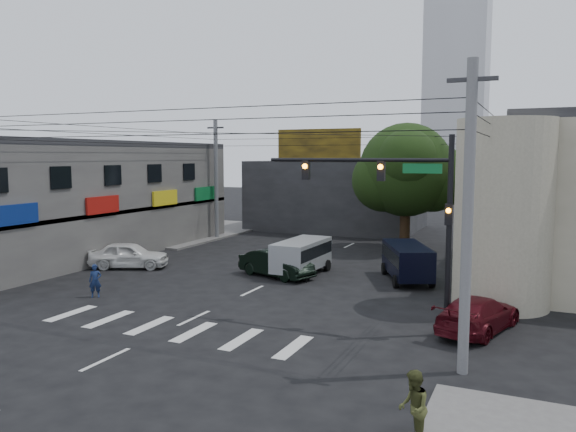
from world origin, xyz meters
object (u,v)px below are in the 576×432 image
Objects in this scene: street_tree at (406,170)px; pedestrian_olive at (413,408)px; traffic_gantry at (403,200)px; utility_pole_far_left at (216,180)px; silver_minivan at (302,258)px; utility_pole_far_right at (507,186)px; traffic_officer at (95,281)px; utility_pole_near_right at (468,220)px; maroon_sedan at (478,314)px; white_compact at (129,255)px; dark_sedan at (276,263)px; navy_van at (407,263)px.

street_tree is 5.14× the size of pedestrian_olive.
traffic_gantry is 25.00m from utility_pole_far_left.
traffic_gantry is 10.99m from silver_minivan.
utility_pole_far_right is 24.72m from traffic_officer.
utility_pole_near_right reaches higher than pedestrian_olive.
maroon_sedan is (6.50, -17.11, -4.81)m from street_tree.
traffic_officer reaches higher than white_compact.
maroon_sedan is 9.16m from pedestrian_olive.
dark_sedan is at bearing 137.70° from utility_pole_near_right.
utility_pole_near_right is 5.90m from maroon_sedan.
utility_pole_near_right is at bearing -52.58° from traffic_gantry.
street_tree is at bearing -1.86° from dark_sedan.
traffic_officer is at bearing 102.40° from navy_van.
maroon_sedan is (2.68, 0.90, -4.17)m from traffic_gantry.
utility_pole_near_right is 15.11m from dark_sedan.
traffic_officer is (-16.50, -18.00, -3.84)m from utility_pole_far_right.
navy_van is (16.78, -8.75, -3.67)m from utility_pole_far_left.
dark_sedan is at bearing -158.41° from pedestrian_olive.
utility_pole_far_right is at bearing 90.00° from utility_pole_near_right.
traffic_officer is (-13.82, -1.00, -4.07)m from traffic_gantry.
dark_sedan is 1.50m from silver_minivan.
dark_sedan is 8.88m from white_compact.
pedestrian_olive reaches higher than maroon_sedan.
utility_pole_near_right is 6.08m from pedestrian_olive.
utility_pole_near_right is at bearing -44.31° from utility_pole_far_left.
pedestrian_olive is at bearing 168.10° from navy_van.
navy_van reaches higher than dark_sedan.
silver_minivan is at bearing -107.27° from street_tree.
maroon_sedan is at bearing -98.33° from dark_sedan.
silver_minivan is at bearing -135.61° from utility_pole_far_right.
traffic_officer is (-16.50, -1.89, 0.10)m from maroon_sedan.
traffic_gantry is 0.78× the size of utility_pole_far_left.
white_compact is 0.96× the size of navy_van.
traffic_gantry reaches higher than maroon_sedan.
maroon_sedan is at bearing 163.22° from pedestrian_olive.
white_compact is at bearing -138.42° from pedestrian_olive.
utility_pole_far_right is 1.98× the size of dark_sedan.
utility_pole_far_right reaches higher than pedestrian_olive.
utility_pole_far_right is 14.18m from silver_minivan.
maroon_sedan is at bearing 18.56° from traffic_gantry.
silver_minivan is 2.89× the size of traffic_officer.
dark_sedan is at bearing 16.25° from traffic_officer.
maroon_sedan is at bearing -29.36° from traffic_officer.
utility_pole_near_right is at bearing 106.20° from maroon_sedan.
dark_sedan is 1.06× the size of silver_minivan.
street_tree reaches higher than maroon_sedan.
dark_sedan is 2.75× the size of pedestrian_olive.
white_compact is at bearing 77.35° from navy_van.
maroon_sedan is at bearing 90.00° from utility_pole_near_right.
traffic_officer is at bearing 142.75° from silver_minivan.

